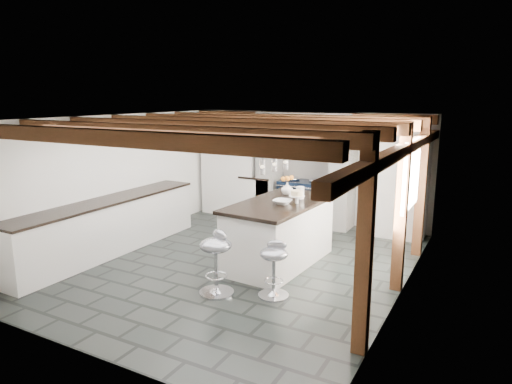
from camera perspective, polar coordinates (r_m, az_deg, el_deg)
The scene contains 6 objects.
ground at distance 7.38m, azimuth -2.19°, elevation -8.88°, with size 6.00×6.00×0.00m, color black.
room_shell at distance 8.57m, azimuth -0.92°, elevation 1.48°, with size 6.00×6.03×6.00m.
range_cooker at distance 9.54m, azimuth 6.01°, elevation -1.18°, with size 1.00×0.63×0.99m.
kitchen_island at distance 7.22m, azimuth 2.95°, elevation -5.03°, with size 1.19×2.10×1.34m.
bar_stool_near at distance 6.07m, azimuth 2.24°, elevation -8.80°, with size 0.50×0.50×0.77m.
bar_stool_far at distance 6.14m, azimuth -4.94°, elevation -7.89°, with size 0.56×0.56×0.87m.
Camera 1 is at (3.53, -5.92, 2.62)m, focal length 32.00 mm.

